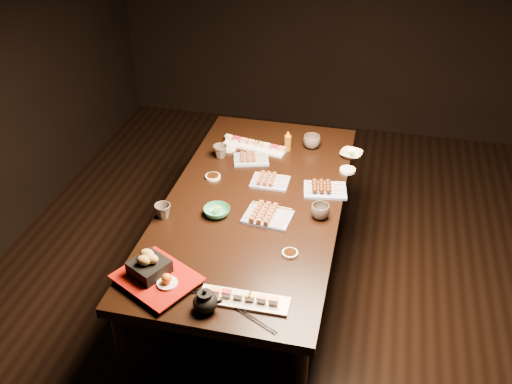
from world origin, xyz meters
The scene contains 23 objects.
ground centered at (0.00, 0.00, 0.00)m, with size 5.00×5.00×0.00m, color black.
dining_table centered at (-0.27, 0.11, 0.38)m, with size 0.90×1.80×0.75m, color black.
sushi_platter_near centered at (-0.14, -0.61, 0.77)m, with size 0.38×0.10×0.05m, color white, non-canonical shape.
sushi_platter_far centered at (-0.39, 0.65, 0.77)m, with size 0.38×0.11×0.05m, color white, non-canonical shape.
yakitori_plate_center centered at (-0.22, 0.29, 0.78)m, with size 0.20×0.15×0.05m, color #828EB6, non-canonical shape.
yakitori_plate_right centered at (-0.17, -0.03, 0.78)m, with size 0.23×0.17×0.06m, color #828EB6, non-canonical shape.
yakitori_plate_left centered at (-0.38, 0.50, 0.78)m, with size 0.20×0.14×0.05m, color #828EB6, non-canonical shape.
tsukune_plate centered at (0.08, 0.28, 0.78)m, with size 0.22×0.16×0.06m, color #828EB6, non-canonical shape.
edamame_bowl_green centered at (-0.42, -0.06, 0.77)m, with size 0.13×0.13×0.04m, color #2D8C5B.
edamame_bowl_cream centered at (0.18, 0.68, 0.77)m, with size 0.13×0.13×0.03m, color #FCEDCE.
tempura_tray centered at (-0.53, -0.58, 0.81)m, with size 0.33×0.27×0.12m, color black, non-canonical shape.
teacup_near_left centered at (-0.67, -0.14, 0.79)m, with size 0.08×0.08×0.07m, color #4B4239.
teacup_mid_right centered at (0.09, 0.04, 0.79)m, with size 0.09×0.09×0.07m, color #4B4239.
teacup_far_left centered at (-0.56, 0.49, 0.79)m, with size 0.08×0.08×0.08m, color #4B4239.
teacup_far_right centered at (-0.06, 0.73, 0.79)m, with size 0.10×0.10×0.08m, color #4B4239.
teapot centered at (-0.28, -0.69, 0.80)m, with size 0.12×0.12×0.10m, color black, non-canonical shape.
condiment_bottle centered at (-0.19, 0.67, 0.81)m, with size 0.04×0.04×0.13m, color brown.
sauce_dish_west centered at (-0.54, 0.27, 0.76)m, with size 0.08×0.08×0.01m, color white.
sauce_dish_east centered at (0.18, 0.51, 0.76)m, with size 0.09×0.09×0.02m, color white.
sauce_dish_se centered at (-0.01, -0.27, 0.76)m, with size 0.07×0.07×0.01m, color white.
sauce_dish_nw centered at (-0.54, 0.60, 0.76)m, with size 0.09×0.09×0.02m, color white.
chopsticks_near centered at (-0.44, -0.64, 0.75)m, with size 0.24×0.02×0.01m, color black, non-canonical shape.
chopsticks_se centered at (-0.07, -0.70, 0.75)m, with size 0.21×0.02×0.01m, color black, non-canonical shape.
Camera 1 is at (0.29, -2.25, 2.44)m, focal length 40.00 mm.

